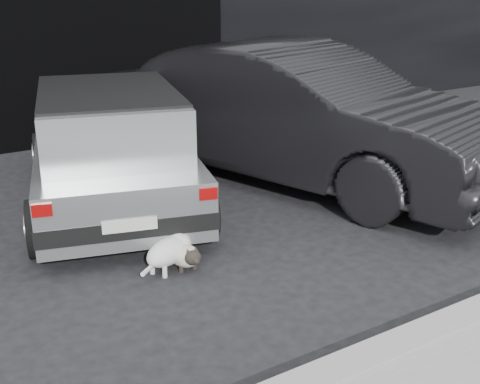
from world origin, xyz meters
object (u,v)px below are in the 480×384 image
silver_hatchback (110,142)px  cat_siamese (182,253)px  second_car (298,114)px  cat_white (172,248)px

silver_hatchback → cat_siamese: bearing=-76.0°
cat_siamese → second_car: bearing=-147.4°
second_car → cat_siamese: second_car is taller
silver_hatchback → cat_siamese: 1.91m
second_car → cat_white: 2.88m
silver_hatchback → second_car: size_ratio=0.76×
second_car → cat_white: second_car is taller
cat_siamese → cat_white: (-0.09, 0.03, 0.06)m
silver_hatchback → cat_white: silver_hatchback is taller
silver_hatchback → cat_white: size_ratio=5.50×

